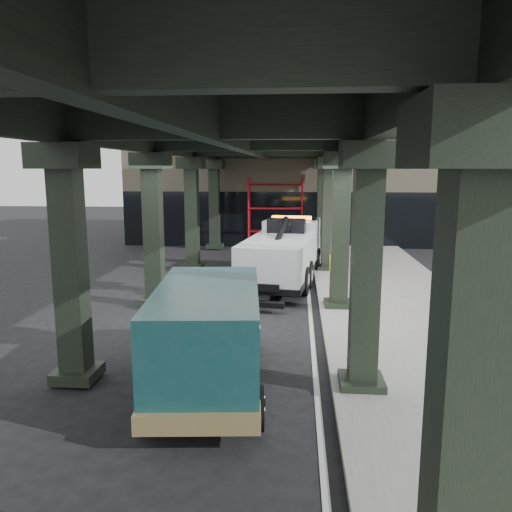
% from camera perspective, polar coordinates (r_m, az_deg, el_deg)
% --- Properties ---
extents(ground, '(90.00, 90.00, 0.00)m').
position_cam_1_polar(ground, '(14.50, -0.43, -8.15)').
color(ground, black).
rests_on(ground, ground).
extents(sidewalk, '(5.00, 40.00, 0.15)m').
position_cam_1_polar(sidewalk, '(16.65, 15.92, -5.87)').
color(sidewalk, gray).
rests_on(sidewalk, ground).
extents(lane_stripe, '(0.12, 38.00, 0.01)m').
position_cam_1_polar(lane_stripe, '(16.36, 6.19, -6.07)').
color(lane_stripe, silver).
rests_on(lane_stripe, ground).
extents(viaduct, '(7.40, 32.00, 6.40)m').
position_cam_1_polar(viaduct, '(15.84, -1.26, 13.41)').
color(viaduct, black).
rests_on(viaduct, ground).
extents(building, '(22.00, 10.00, 8.00)m').
position_cam_1_polar(building, '(33.74, 6.11, 9.03)').
color(building, '#C6B793').
rests_on(building, ground).
extents(scaffolding, '(3.08, 0.88, 4.00)m').
position_cam_1_polar(scaffolding, '(28.50, 2.24, 5.11)').
color(scaffolding, red).
rests_on(scaffolding, ground).
extents(tow_truck, '(3.23, 8.22, 2.63)m').
position_cam_1_polar(tow_truck, '(20.09, 3.32, 0.70)').
color(tow_truck, black).
rests_on(tow_truck, ground).
extents(towed_van, '(2.61, 5.60, 2.20)m').
position_cam_1_polar(towed_van, '(10.39, -5.40, -8.73)').
color(towed_van, '#123F41').
rests_on(towed_van, ground).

